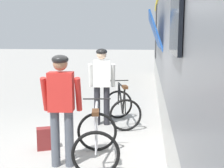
{
  "coord_description": "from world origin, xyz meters",
  "views": [
    {
      "loc": [
        1.31,
        -4.85,
        2.04
      ],
      "look_at": [
        0.56,
        1.21,
        1.05
      ],
      "focal_mm": 47.61,
      "sensor_mm": 36.0,
      "label": 1
    }
  ],
  "objects_px": {
    "cyclist_far_in_white": "(102,80)",
    "backpack_on_platform": "(45,139)",
    "cyclist_near_in_red": "(61,101)",
    "bicycle_near_silver": "(96,139)",
    "bicycle_far_black": "(122,108)"
  },
  "relations": [
    {
      "from": "cyclist_far_in_white",
      "to": "bicycle_near_silver",
      "type": "height_order",
      "value": "cyclist_far_in_white"
    },
    {
      "from": "cyclist_near_in_red",
      "to": "cyclist_far_in_white",
      "type": "height_order",
      "value": "same"
    },
    {
      "from": "cyclist_near_in_red",
      "to": "bicycle_near_silver",
      "type": "distance_m",
      "value": 0.85
    },
    {
      "from": "cyclist_far_in_white",
      "to": "backpack_on_platform",
      "type": "height_order",
      "value": "cyclist_far_in_white"
    },
    {
      "from": "cyclist_far_in_white",
      "to": "bicycle_far_black",
      "type": "height_order",
      "value": "cyclist_far_in_white"
    },
    {
      "from": "bicycle_far_black",
      "to": "backpack_on_platform",
      "type": "distance_m",
      "value": 2.12
    },
    {
      "from": "cyclist_far_in_white",
      "to": "bicycle_near_silver",
      "type": "relative_size",
      "value": 1.51
    },
    {
      "from": "cyclist_near_in_red",
      "to": "backpack_on_platform",
      "type": "bearing_deg",
      "value": 129.43
    },
    {
      "from": "cyclist_near_in_red",
      "to": "backpack_on_platform",
      "type": "xyz_separation_m",
      "value": [
        -0.52,
        0.64,
        -0.85
      ]
    },
    {
      "from": "bicycle_near_silver",
      "to": "backpack_on_platform",
      "type": "relative_size",
      "value": 2.91
    },
    {
      "from": "bicycle_far_black",
      "to": "bicycle_near_silver",
      "type": "bearing_deg",
      "value": -95.42
    },
    {
      "from": "bicycle_far_black",
      "to": "cyclist_far_in_white",
      "type": "bearing_deg",
      "value": -170.78
    },
    {
      "from": "bicycle_near_silver",
      "to": "bicycle_far_black",
      "type": "relative_size",
      "value": 0.96
    },
    {
      "from": "bicycle_near_silver",
      "to": "bicycle_far_black",
      "type": "distance_m",
      "value": 2.19
    },
    {
      "from": "bicycle_near_silver",
      "to": "cyclist_far_in_white",
      "type": "bearing_deg",
      "value": 96.63
    }
  ]
}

